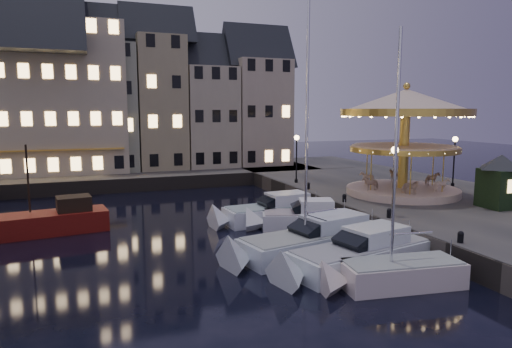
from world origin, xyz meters
name	(u,v)px	position (x,y,z in m)	size (l,w,h in m)	color
ground	(291,253)	(0.00, 0.00, 0.00)	(160.00, 160.00, 0.00)	black
quay_east	(425,202)	(14.00, 6.00, 0.65)	(16.00, 56.00, 1.30)	#474442
quay_north	(108,178)	(-8.00, 28.00, 0.65)	(44.00, 12.00, 1.30)	#474442
quaywall_e	(333,210)	(6.00, 6.00, 0.65)	(0.15, 44.00, 1.30)	#47423A
quaywall_n	(134,185)	(-6.00, 22.00, 0.65)	(48.00, 0.15, 1.30)	#47423A
streetlamp_b	(394,171)	(7.20, 1.00, 4.02)	(0.44, 0.44, 4.17)	black
streetlamp_c	(297,152)	(7.20, 14.50, 4.02)	(0.44, 0.44, 4.17)	black
streetlamp_d	(454,154)	(18.50, 8.00, 4.02)	(0.44, 0.44, 4.17)	black
bollard_a	(461,236)	(6.60, -5.00, 1.60)	(0.30, 0.30, 0.57)	black
bollard_b	(389,213)	(6.60, 0.50, 1.60)	(0.30, 0.30, 0.57)	black
bollard_c	(344,198)	(6.60, 5.50, 1.60)	(0.30, 0.30, 0.57)	black
bollard_d	(308,186)	(6.60, 11.00, 1.60)	(0.30, 0.30, 0.57)	black
townhouse_nb	(41,104)	(-14.05, 30.00, 8.28)	(6.16, 8.00, 13.80)	gray
townhouse_nc	(104,99)	(-8.00, 30.00, 8.78)	(6.82, 8.00, 14.80)	gray
townhouse_nd	(159,95)	(-2.25, 30.00, 9.28)	(5.50, 8.00, 15.80)	#9A8E6B
townhouse_ne	(207,109)	(3.20, 30.00, 7.78)	(6.16, 8.00, 12.80)	tan
townhouse_nf	(256,105)	(9.25, 30.00, 8.28)	(6.82, 8.00, 13.80)	tan
hotel_corner	(41,89)	(-14.00, 30.00, 9.78)	(17.60, 9.00, 16.80)	#BDB091
motorboat_a	(390,276)	(1.99, -5.80, 0.54)	(6.37, 2.76, 10.47)	silver
motorboat_b	(356,257)	(1.87, -3.35, 0.64)	(8.69, 4.16, 2.15)	silver
motorboat_c	(313,241)	(1.08, -0.42, 0.68)	(10.03, 4.44, 13.29)	silver
motorboat_d	(299,220)	(2.58, 4.36, 0.64)	(6.57, 4.05, 2.15)	white
motorboat_e	(271,213)	(1.62, 6.78, 0.64)	(8.26, 2.96, 2.15)	silver
red_fishing_boat	(52,222)	(-12.22, 8.99, 0.69)	(7.12, 3.23, 5.76)	maroon
carousel	(405,122)	(12.24, 6.51, 6.77)	(9.49, 9.49, 8.31)	beige
ticket_kiosk	(501,172)	(15.08, 0.41, 3.64)	(3.36, 3.36, 3.94)	black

